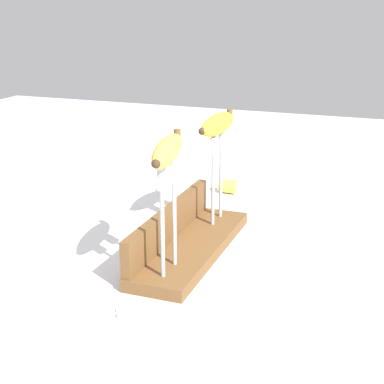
{
  "coord_description": "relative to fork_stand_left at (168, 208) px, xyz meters",
  "views": [
    {
      "loc": [
        -0.98,
        -0.37,
        0.46
      ],
      "look_at": [
        0.0,
        0.0,
        0.12
      ],
      "focal_mm": 55.73,
      "sensor_mm": 36.0,
      "label": 1
    }
  ],
  "objects": [
    {
      "name": "ground_plane",
      "position": [
        0.13,
        0.01,
        -0.14
      ],
      "size": [
        3.0,
        3.0,
        0.0
      ],
      "primitive_type": "plane",
      "color": "silver"
    },
    {
      "name": "fork_stand_right",
      "position": [
        0.26,
        -0.0,
        -0.0
      ],
      "size": [
        0.08,
        0.01,
        0.18
      ],
      "color": "#B2B2B7",
      "rests_on": "wooden_board"
    },
    {
      "name": "banana_raised_left",
      "position": [
        -0.0,
        -0.0,
        0.1
      ],
      "size": [
        0.17,
        0.07,
        0.04
      ],
      "color": "#DBD147",
      "rests_on": "fork_stand_left"
    },
    {
      "name": "board_backstop",
      "position": [
        0.13,
        0.05,
        -0.08
      ],
      "size": [
        0.38,
        0.02,
        0.07
      ],
      "primitive_type": "cube",
      "color": "brown",
      "rests_on": "wooden_board"
    },
    {
      "name": "banana_raised_right",
      "position": [
        0.26,
        0.0,
        0.09
      ],
      "size": [
        0.16,
        0.04,
        0.04
      ],
      "color": "yellow",
      "rests_on": "fork_stand_right"
    },
    {
      "name": "fork_fallen_near",
      "position": [
        -0.14,
        0.05,
        -0.13
      ],
      "size": [
        0.1,
        0.15,
        0.01
      ],
      "color": "#B2B2B7",
      "rests_on": "ground"
    },
    {
      "name": "fork_stand_left",
      "position": [
        0.0,
        0.0,
        0.0
      ],
      "size": [
        0.08,
        0.01,
        0.19
      ],
      "color": "#B2B2B7",
      "rests_on": "wooden_board"
    },
    {
      "name": "banana_chunk_near",
      "position": [
        0.51,
        0.05,
        -0.12
      ],
      "size": [
        0.04,
        0.04,
        0.03
      ],
      "color": "#DBD147",
      "rests_on": "ground"
    },
    {
      "name": "wooden_board",
      "position": [
        0.13,
        0.01,
        -0.12
      ],
      "size": [
        0.38,
        0.11,
        0.02
      ],
      "primitive_type": "cube",
      "color": "brown",
      "rests_on": "ground"
    }
  ]
}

